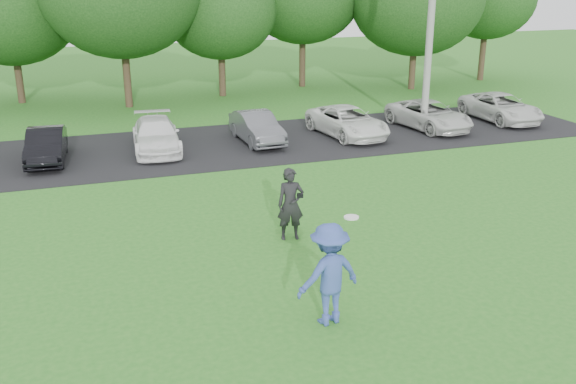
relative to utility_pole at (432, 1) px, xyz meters
name	(u,v)px	position (x,y,z in m)	size (l,w,h in m)	color
ground	(346,310)	(-8.95, -12.44, -5.19)	(100.00, 100.00, 0.00)	#276F1F
parking_lot	(207,146)	(-8.95, 0.56, -5.17)	(32.00, 6.50, 0.03)	black
utility_pole	(432,1)	(0.00, 0.00, 0.00)	(0.28, 0.28, 10.38)	gray
frisbee_player	(329,274)	(-9.44, -12.74, -4.20)	(1.39, 0.95, 2.15)	#374C9B
camera_bystander	(291,204)	(-8.81, -8.74, -4.29)	(0.71, 0.52, 1.80)	black
parked_cars	(260,127)	(-6.84, 0.48, -4.58)	(28.12, 4.66, 1.22)	#515458
tree_row	(191,0)	(-7.43, 10.32, -0.28)	(42.39, 9.85, 8.64)	#38281C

